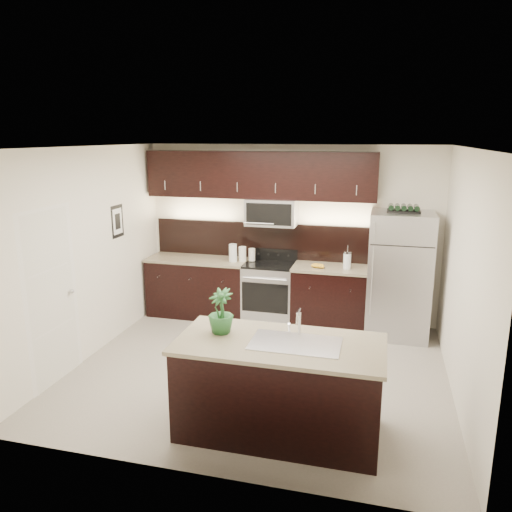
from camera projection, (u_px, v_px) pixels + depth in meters
The scene contains 12 objects.
ground at pixel (258, 371), 6.15m from camera, with size 4.50×4.50×0.00m, color gray.
room_walls at pixel (248, 236), 5.75m from camera, with size 4.52×4.02×2.71m.
counter_run at pixel (257, 291), 7.74m from camera, with size 3.51×0.65×0.94m.
upper_fixtures at pixel (261, 182), 7.48m from camera, with size 3.49×0.40×1.66m.
island at pixel (279, 387), 4.79m from camera, with size 1.96×0.96×0.94m.
sink_faucet at pixel (296, 342), 4.65m from camera, with size 0.84×0.50×0.28m.
refrigerator at pixel (399, 275), 7.08m from camera, with size 0.87×0.78×1.80m, color #B2B2B7.
wine_rack at pixel (404, 209), 6.85m from camera, with size 0.44×0.27×0.10m.
plant at pixel (221, 311), 4.86m from camera, with size 0.25×0.25×0.44m, color #215325.
canisters at pixel (240, 254), 7.66m from camera, with size 0.38×0.23×0.27m.
french_press at pixel (347, 260), 7.23m from camera, with size 0.12×0.12×0.34m.
bananas at pixel (315, 265), 7.33m from camera, with size 0.20×0.16×0.06m, color #C78F1C.
Camera 1 is at (1.38, -5.48, 2.83)m, focal length 35.00 mm.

